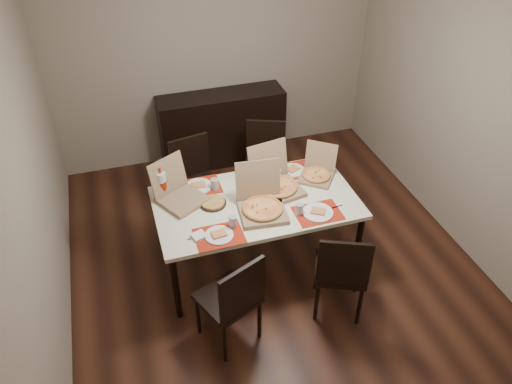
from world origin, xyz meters
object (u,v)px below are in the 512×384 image
chair_near_right (341,270)px  chair_far_right (265,160)px  dining_table (256,207)px  chair_near_left (233,298)px  pizza_box_center (262,205)px  sideboard (222,128)px  chair_far_left (195,177)px  soda_bottle (161,184)px  dip_bowl (253,187)px

chair_near_right → chair_far_right: size_ratio=1.00×
dining_table → chair_near_left: (-0.44, -0.83, -0.17)m
pizza_box_center → chair_near_right: bearing=-54.0°
sideboard → chair_near_left: bearing=-102.5°
chair_near_right → dining_table: bearing=121.1°
sideboard → dining_table: size_ratio=0.83×
chair_near_right → chair_far_left: size_ratio=1.00×
sideboard → chair_far_right: bearing=-74.5°
dining_table → sideboard: bearing=85.4°
chair_near_left → soda_bottle: soda_bottle is taller
chair_near_left → soda_bottle: size_ratio=3.04×
chair_near_right → soda_bottle: bearing=138.3°
pizza_box_center → dip_bowl: size_ratio=4.26×
chair_near_left → chair_near_right: same height
chair_near_left → pizza_box_center: size_ratio=1.95×
chair_near_left → soda_bottle: (-0.34, 1.15, 0.37)m
sideboard → dip_bowl: bearing=-94.1°
chair_far_left → dip_bowl: bearing=-57.4°
chair_near_right → pizza_box_center: (-0.48, 0.66, 0.30)m
sideboard → chair_far_left: (-0.54, -1.00, 0.06)m
dining_table → soda_bottle: bearing=157.5°
chair_far_left → dip_bowl: chair_far_left is taller
sideboard → chair_far_right: size_ratio=1.61×
dining_table → chair_near_right: 0.95m
chair_far_left → chair_near_left: bearing=-91.8°
chair_near_right → chair_far_right: bearing=92.8°
dining_table → chair_near_left: bearing=-118.3°
chair_far_left → soda_bottle: size_ratio=3.04×
chair_far_right → pizza_box_center: bearing=-109.8°
chair_near_right → dip_bowl: bearing=114.6°
sideboard → dining_table: sideboard is taller
dining_table → pizza_box_center: pizza_box_center is taller
chair_near_left → pizza_box_center: bearing=56.4°
chair_far_right → dip_bowl: 0.87m
chair_near_left → dip_bowl: size_ratio=8.32×
chair_far_right → soda_bottle: (-1.18, -0.62, 0.37)m
chair_far_left → pizza_box_center: pizza_box_center is taller
dining_table → chair_near_left: chair_near_left is taller
sideboard → soda_bottle: soda_bottle is taller
dip_bowl → soda_bottle: soda_bottle is taller
chair_near_left → soda_bottle: 1.26m
chair_near_right → chair_far_right: (-0.09, 1.75, 0.00)m
chair_far_left → chair_far_right: (0.79, 0.09, 0.00)m
dining_table → chair_near_right: chair_near_right is taller
pizza_box_center → soda_bottle: (-0.79, 0.47, 0.07)m
dip_bowl → soda_bottle: (-0.81, 0.13, 0.12)m
dip_bowl → soda_bottle: 0.83m
dip_bowl → chair_near_left: bearing=-114.9°
chair_near_left → chair_far_left: size_ratio=1.00×
pizza_box_center → dip_bowl: pizza_box_center is taller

